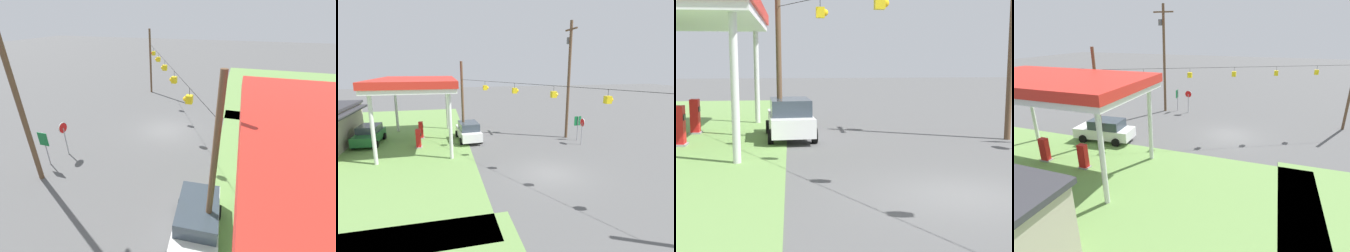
{
  "view_description": "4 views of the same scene",
  "coord_description": "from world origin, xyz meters",
  "views": [
    {
      "loc": [
        16.47,
        5.38,
        8.97
      ],
      "look_at": [
        2.24,
        0.95,
        1.58
      ],
      "focal_mm": 24.0,
      "sensor_mm": 36.0,
      "label": 1
    },
    {
      "loc": [
        -15.4,
        6.87,
        7.06
      ],
      "look_at": [
        4.19,
        2.08,
        2.5
      ],
      "focal_mm": 28.0,
      "sensor_mm": 36.0,
      "label": 2
    },
    {
      "loc": [
        -11.63,
        4.48,
        3.6
      ],
      "look_at": [
        4.23,
        2.68,
        1.32
      ],
      "focal_mm": 50.0,
      "sensor_mm": 36.0,
      "label": 3
    },
    {
      "loc": [
        -3.05,
        21.62,
        8.58
      ],
      "look_at": [
        3.12,
        3.89,
        1.83
      ],
      "focal_mm": 28.0,
      "sensor_mm": 36.0,
      "label": 4
    }
  ],
  "objects": [
    {
      "name": "signal_span_gantry",
      "position": [
        0.0,
        -0.02,
        4.22
      ],
      "size": [
        19.64,
        10.24,
        7.57
      ],
      "color": "brown",
      "rests_on": "ground"
    },
    {
      "name": "car_at_pumps_front",
      "position": [
        9.62,
        4.54,
        0.95
      ],
      "size": [
        4.9,
        2.38,
        1.85
      ],
      "rotation": [
        0.0,
        0.0,
        0.08
      ],
      "color": "white",
      "rests_on": "ground"
    },
    {
      "name": "ground_plane",
      "position": [
        0.0,
        0.0,
        0.0
      ],
      "size": [
        160.0,
        160.0,
        0.0
      ],
      "primitive_type": "plane",
      "color": "#565656"
    },
    {
      "name": "utility_pole_main",
      "position": [
        8.37,
        -5.25,
        6.29
      ],
      "size": [
        2.2,
        0.44,
        11.31
      ],
      "color": "brown",
      "rests_on": "ground"
    },
    {
      "name": "stop_sign_roadside",
      "position": [
        5.63,
        -5.46,
        1.81
      ],
      "size": [
        0.8,
        0.08,
        2.5
      ],
      "rotation": [
        0.0,
        0.0,
        3.14
      ],
      "color": "#99999E",
      "rests_on": "ground"
    },
    {
      "name": "route_sign",
      "position": [
        7.07,
        -5.79,
        1.71
      ],
      "size": [
        0.1,
        0.7,
        2.4
      ],
      "color": "gray",
      "rests_on": "ground"
    },
    {
      "name": "fuel_pump_near",
      "position": [
        8.2,
        9.1,
        0.81
      ],
      "size": [
        0.71,
        0.56,
        1.7
      ],
      "color": "gray",
      "rests_on": "ground"
    },
    {
      "name": "grass_verge_opposite_corner",
      "position": [
        -16.0,
        16.0,
        0.02
      ],
      "size": [
        24.0,
        24.0,
        0.04
      ],
      "primitive_type": "cube",
      "color": "#6B934C",
      "rests_on": "ground"
    }
  ]
}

